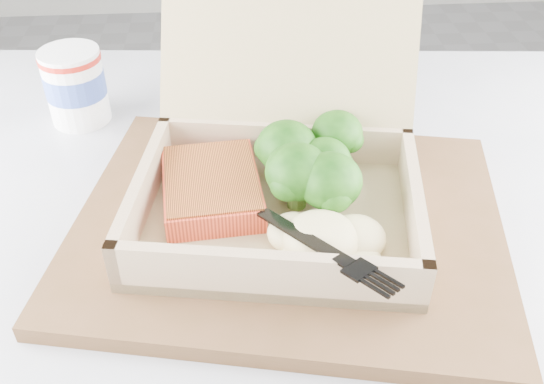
{
  "coord_description": "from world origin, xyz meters",
  "views": [
    {
      "loc": [
        -0.67,
        -0.76,
        1.09
      ],
      "look_at": [
        -0.64,
        -0.35,
        0.76
      ],
      "focal_mm": 40.0,
      "sensor_mm": 36.0,
      "label": 1
    }
  ],
  "objects": [
    {
      "name": "cafe_table",
      "position": [
        -0.65,
        -0.36,
        0.53
      ],
      "size": [
        0.83,
        0.83,
        0.72
      ],
      "rotation": [
        0.0,
        0.0,
        -0.08
      ],
      "color": "black",
      "rests_on": "floor"
    },
    {
      "name": "serving_tray",
      "position": [
        -0.63,
        -0.35,
        0.73
      ],
      "size": [
        0.43,
        0.37,
        0.02
      ],
      "primitive_type": "cube",
      "rotation": [
        0.0,
        0.0,
        -0.2
      ],
      "color": "brown",
      "rests_on": "cafe_table"
    },
    {
      "name": "takeout_container",
      "position": [
        -0.63,
        -0.31,
        0.79
      ],
      "size": [
        0.29,
        0.32,
        0.21
      ],
      "rotation": [
        0.0,
        0.0,
        -0.16
      ],
      "color": "tan",
      "rests_on": "serving_tray"
    },
    {
      "name": "salmon_fillet",
      "position": [
        -0.69,
        -0.33,
        0.76
      ],
      "size": [
        0.09,
        0.12,
        0.02
      ],
      "primitive_type": "cube",
      "rotation": [
        0.0,
        0.0,
        0.09
      ],
      "color": "#FF5531",
      "rests_on": "takeout_container"
    },
    {
      "name": "broccoli_pile",
      "position": [
        -0.59,
        -0.32,
        0.77
      ],
      "size": [
        0.13,
        0.13,
        0.05
      ],
      "primitive_type": null,
      "color": "#30751A",
      "rests_on": "takeout_container"
    },
    {
      "name": "mashed_potatoes",
      "position": [
        -0.61,
        -0.41,
        0.76
      ],
      "size": [
        0.1,
        0.09,
        0.03
      ],
      "primitive_type": "ellipsoid",
      "color": "#FAEDA2",
      "rests_on": "takeout_container"
    },
    {
      "name": "plastic_fork",
      "position": [
        -0.63,
        -0.4,
        0.77
      ],
      "size": [
        0.1,
        0.13,
        0.02
      ],
      "rotation": [
        0.0,
        0.0,
        3.76
      ],
      "color": "black",
      "rests_on": "mashed_potatoes"
    },
    {
      "name": "paper_cup",
      "position": [
        -0.85,
        -0.14,
        0.76
      ],
      "size": [
        0.07,
        0.07,
        0.09
      ],
      "color": "white",
      "rests_on": "cafe_table"
    },
    {
      "name": "receipt",
      "position": [
        -0.6,
        -0.17,
        0.72
      ],
      "size": [
        0.11,
        0.14,
        0.0
      ],
      "primitive_type": "cube",
      "rotation": [
        0.0,
        0.0,
        -0.39
      ],
      "color": "white",
      "rests_on": "cafe_table"
    }
  ]
}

